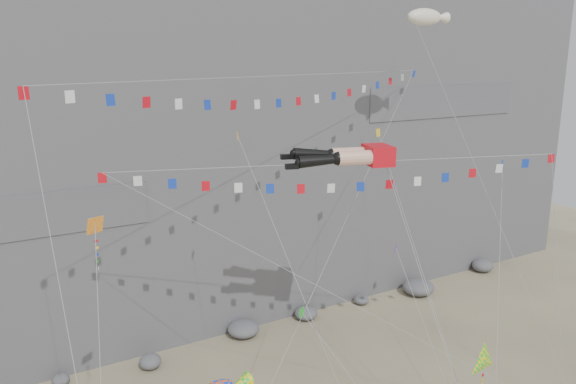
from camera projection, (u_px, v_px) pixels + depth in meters
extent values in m
cube|color=slate|center=(169.00, 25.00, 52.39)|extent=(80.00, 28.00, 50.00)
cube|color=red|center=(378.00, 155.00, 32.99)|extent=(1.92, 2.28, 1.15)
cylinder|color=#E6AA90|center=(354.00, 158.00, 32.06)|extent=(2.12, 1.38, 0.85)
sphere|color=black|center=(338.00, 159.00, 31.83)|extent=(0.78, 0.78, 0.78)
cone|color=black|center=(319.00, 161.00, 31.59)|extent=(2.44, 1.35, 0.80)
cube|color=black|center=(292.00, 166.00, 31.29)|extent=(0.82, 0.54, 0.28)
cylinder|color=#E6AA90|center=(348.00, 155.00, 33.15)|extent=(2.12, 1.38, 0.85)
sphere|color=black|center=(332.00, 155.00, 32.92)|extent=(0.78, 0.78, 0.78)
cone|color=black|center=(313.00, 154.00, 32.63)|extent=(2.45, 1.35, 0.85)
cube|color=black|center=(287.00, 157.00, 32.30)|extent=(0.82, 0.54, 0.28)
cylinder|color=gray|center=(436.00, 330.00, 29.21)|extent=(0.03, 0.03, 20.78)
cylinder|color=gray|center=(232.00, 298.00, 27.76)|extent=(0.03, 0.03, 30.01)
cylinder|color=gray|center=(460.00, 295.00, 33.88)|extent=(0.03, 0.03, 21.44)
cylinder|color=gray|center=(496.00, 201.00, 38.41)|extent=(0.03, 0.03, 28.54)
cylinder|color=gray|center=(313.00, 322.00, 28.60)|extent=(0.03, 0.03, 21.86)
cylinder|color=gray|center=(439.00, 364.00, 31.64)|extent=(0.03, 0.03, 14.62)
cylinder|color=gray|center=(428.00, 290.00, 33.68)|extent=(0.03, 0.03, 23.18)
cylinder|color=gray|center=(498.00, 309.00, 33.16)|extent=(0.03, 0.03, 19.85)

